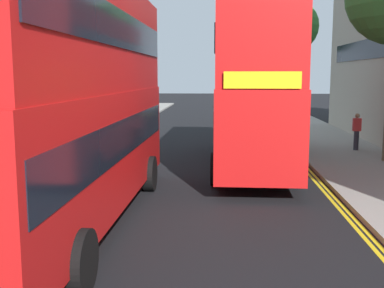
% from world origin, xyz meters
% --- Properties ---
extents(sidewalk_right, '(4.00, 80.00, 0.14)m').
position_xyz_m(sidewalk_right, '(6.50, 16.00, 0.07)').
color(sidewalk_right, gray).
rests_on(sidewalk_right, ground).
extents(sidewalk_left, '(4.00, 80.00, 0.14)m').
position_xyz_m(sidewalk_left, '(-6.50, 16.00, 0.07)').
color(sidewalk_left, gray).
rests_on(sidewalk_left, ground).
extents(kerb_line_outer, '(0.10, 56.00, 0.01)m').
position_xyz_m(kerb_line_outer, '(4.40, 14.00, 0.00)').
color(kerb_line_outer, yellow).
rests_on(kerb_line_outer, ground).
extents(kerb_line_inner, '(0.10, 56.00, 0.01)m').
position_xyz_m(kerb_line_inner, '(4.24, 14.00, 0.00)').
color(kerb_line_inner, yellow).
rests_on(kerb_line_inner, ground).
extents(double_decker_bus_away, '(2.89, 10.83, 5.64)m').
position_xyz_m(double_decker_bus_away, '(-2.21, 10.27, 3.03)').
color(double_decker_bus_away, red).
rests_on(double_decker_bus_away, ground).
extents(double_decker_bus_oncoming, '(2.93, 10.85, 5.64)m').
position_xyz_m(double_decker_bus_oncoming, '(2.33, 17.72, 3.03)').
color(double_decker_bus_oncoming, red).
rests_on(double_decker_bus_oncoming, ground).
extents(pedestrian_far, '(0.34, 0.22, 1.62)m').
position_xyz_m(pedestrian_far, '(7.14, 20.98, 0.99)').
color(pedestrian_far, '#2D2D38').
rests_on(pedestrian_far, sidewalk_right).
extents(street_tree_near, '(4.21, 4.21, 9.28)m').
position_xyz_m(street_tree_near, '(6.81, 39.21, 7.26)').
color(street_tree_near, '#6B6047').
rests_on(street_tree_near, sidewalk_right).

